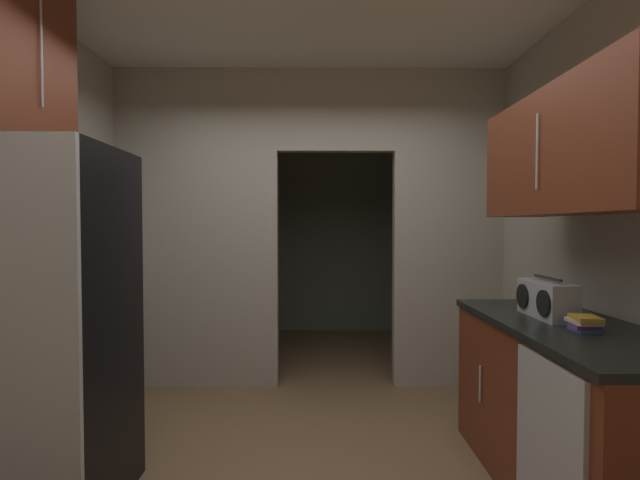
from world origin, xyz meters
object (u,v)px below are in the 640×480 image
object	(u,v)px
boombox	(547,299)
book_stack	(585,323)
dishwasher	(548,461)
refrigerator	(46,330)

from	to	relation	value
boombox	book_stack	world-z (taller)	boombox
dishwasher	boombox	xyz separation A→B (m)	(0.30, 0.63, 0.60)
dishwasher	book_stack	world-z (taller)	book_stack
refrigerator	boombox	size ratio (longest dim) A/B	4.37
dishwasher	refrigerator	bearing A→B (deg)	170.70
book_stack	refrigerator	bearing A→B (deg)	177.90
dishwasher	boombox	distance (m)	0.92
refrigerator	dishwasher	distance (m)	2.43
refrigerator	dishwasher	xyz separation A→B (m)	(2.35, -0.38, -0.48)
boombox	book_stack	bearing A→B (deg)	-87.73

